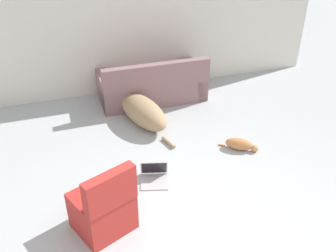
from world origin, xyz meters
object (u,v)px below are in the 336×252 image
(dog, at_px, (142,111))
(laptop_open, at_px, (154,174))
(cat, at_px, (240,144))
(side_chair, at_px, (104,208))
(couch, at_px, (152,86))

(dog, distance_m, laptop_open, 1.49)
(cat, relative_size, side_chair, 0.59)
(dog, bearing_deg, couch, -42.78)
(couch, height_order, cat, couch)
(dog, height_order, cat, dog)
(dog, height_order, side_chair, side_chair)
(side_chair, bearing_deg, cat, -179.90)
(dog, bearing_deg, laptop_open, 156.62)
(laptop_open, bearing_deg, dog, 96.75)
(cat, xyz_separation_m, laptop_open, (-1.37, -0.27, 0.00))
(cat, xyz_separation_m, side_chair, (-2.11, -0.91, 0.22))
(couch, height_order, side_chair, side_chair)
(couch, relative_size, cat, 3.62)
(cat, distance_m, laptop_open, 1.40)
(couch, distance_m, side_chair, 3.11)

